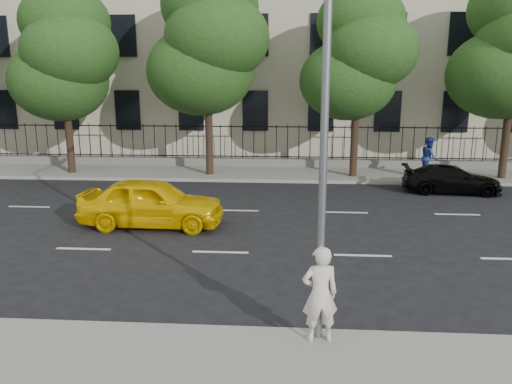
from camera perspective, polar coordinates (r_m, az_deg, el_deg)
ground at (r=12.01m, az=-5.75°, el=-10.95°), size 120.00×120.00×0.00m
far_sidewalk at (r=25.34m, az=-0.52°, el=2.20°), size 60.00×4.00×0.15m
lane_markings at (r=16.42m, az=-3.01°, el=-4.18°), size 49.60×4.62×0.01m
masonry_building at (r=34.05m, az=0.67°, el=20.12°), size 34.60×12.11×18.50m
iron_fence at (r=26.91m, az=-0.25°, el=4.08°), size 30.00×0.50×2.20m
street_light at (r=9.06m, az=7.82°, el=14.65°), size 0.25×3.32×8.05m
tree_b at (r=26.52m, az=-21.02°, el=14.37°), size 5.53×5.12×8.97m
tree_c at (r=24.52m, az=-5.45°, el=16.65°), size 5.89×5.50×9.80m
tree_d at (r=24.38m, az=11.65°, el=15.12°), size 5.34×4.94×8.84m
yellow_taxi at (r=16.83m, az=-11.83°, el=-1.18°), size 4.76×1.98×1.61m
black_sedan at (r=22.83m, az=21.45°, el=1.37°), size 4.19×2.00×1.18m
woman_near at (r=9.24m, az=7.31°, el=-11.50°), size 0.73×0.54×1.82m
pedestrian_far at (r=25.10m, az=19.17°, el=3.77°), size 0.82×1.01×1.93m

